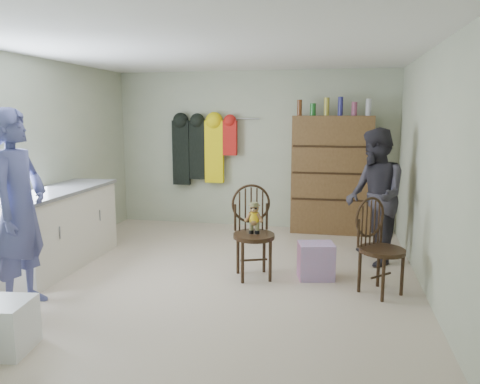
% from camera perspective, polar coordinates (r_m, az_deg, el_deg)
% --- Properties ---
extents(ground_plane, '(5.00, 5.00, 0.00)m').
position_cam_1_polar(ground_plane, '(5.43, -3.06, -10.19)').
color(ground_plane, beige).
rests_on(ground_plane, ground).
extents(room_walls, '(5.00, 5.00, 5.00)m').
position_cam_1_polar(room_walls, '(5.63, -1.83, 6.95)').
color(room_walls, '#B2B799').
rests_on(room_walls, ground).
extents(counter, '(0.64, 1.86, 0.94)m').
position_cam_1_polar(counter, '(6.07, -21.25, -4.06)').
color(counter, silver).
rests_on(counter, ground).
extents(plastic_tub, '(0.47, 0.45, 0.40)m').
position_cam_1_polar(plastic_tub, '(4.21, -26.99, -14.39)').
color(plastic_tub, white).
rests_on(plastic_tub, ground).
extents(chair_front, '(0.60, 0.60, 1.04)m').
position_cam_1_polar(chair_front, '(5.27, 1.60, -4.19)').
color(chair_front, black).
rests_on(chair_front, ground).
extents(chair_far, '(0.62, 0.62, 0.99)m').
position_cam_1_polar(chair_far, '(5.01, 16.45, -5.94)').
color(chair_far, black).
rests_on(chair_far, ground).
extents(striped_bag, '(0.44, 0.38, 0.41)m').
position_cam_1_polar(striped_bag, '(5.36, 9.23, -8.28)').
color(striped_bag, pink).
rests_on(striped_bag, ground).
extents(person_left, '(0.53, 0.74, 1.89)m').
position_cam_1_polar(person_left, '(4.81, -25.33, -2.02)').
color(person_left, '#494E86').
rests_on(person_left, ground).
extents(person_right, '(0.81, 0.94, 1.67)m').
position_cam_1_polar(person_right, '(5.93, 16.11, -0.52)').
color(person_right, '#2D2B33').
rests_on(person_right, ground).
extents(dresser, '(1.20, 0.39, 2.07)m').
position_cam_1_polar(dresser, '(7.30, 11.08, 2.12)').
color(dresser, brown).
rests_on(dresser, ground).
extents(coat_rack, '(1.42, 0.12, 1.09)m').
position_cam_1_polar(coat_rack, '(7.65, -4.65, 5.16)').
color(coat_rack, '#99999E').
rests_on(coat_rack, ground).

